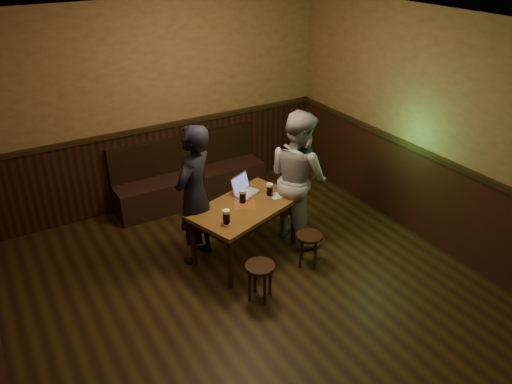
{
  "coord_description": "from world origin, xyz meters",
  "views": [
    {
      "loc": [
        -2.16,
        -3.28,
        3.56
      ],
      "look_at": [
        0.39,
        1.02,
        0.89
      ],
      "focal_mm": 35.0,
      "sensor_mm": 36.0,
      "label": 1
    }
  ],
  "objects_px": {
    "bench": "(190,181)",
    "stool_left": "(260,272)",
    "pint_mid": "(243,196)",
    "pub_table": "(245,212)",
    "person_suit": "(194,196)",
    "pint_right": "(270,190)",
    "laptop": "(244,189)",
    "stool_right": "(309,241)",
    "pint_left": "(226,217)",
    "person_grey": "(298,177)"
  },
  "relations": [
    {
      "from": "stool_right",
      "to": "person_grey",
      "type": "relative_size",
      "value": 0.24
    },
    {
      "from": "pub_table",
      "to": "pint_right",
      "type": "distance_m",
      "value": 0.41
    },
    {
      "from": "bench",
      "to": "person_grey",
      "type": "height_order",
      "value": "person_grey"
    },
    {
      "from": "bench",
      "to": "stool_right",
      "type": "distance_m",
      "value": 2.24
    },
    {
      "from": "bench",
      "to": "pint_mid",
      "type": "height_order",
      "value": "bench"
    },
    {
      "from": "stool_left",
      "to": "person_suit",
      "type": "xyz_separation_m",
      "value": [
        -0.26,
        1.03,
        0.51
      ]
    },
    {
      "from": "stool_left",
      "to": "pub_table",
      "type": "bearing_deg",
      "value": 71.13
    },
    {
      "from": "bench",
      "to": "pint_mid",
      "type": "xyz_separation_m",
      "value": [
        0.01,
        -1.55,
        0.46
      ]
    },
    {
      "from": "stool_right",
      "to": "pint_mid",
      "type": "xyz_separation_m",
      "value": [
        -0.53,
        0.62,
        0.44
      ]
    },
    {
      "from": "pint_mid",
      "to": "pint_right",
      "type": "height_order",
      "value": "pint_mid"
    },
    {
      "from": "pint_mid",
      "to": "person_suit",
      "type": "distance_m",
      "value": 0.56
    },
    {
      "from": "stool_right",
      "to": "pint_left",
      "type": "distance_m",
      "value": 1.06
    },
    {
      "from": "laptop",
      "to": "bench",
      "type": "bearing_deg",
      "value": 70.6
    },
    {
      "from": "pint_mid",
      "to": "stool_left",
      "type": "bearing_deg",
      "value": -107.92
    },
    {
      "from": "pint_left",
      "to": "pint_right",
      "type": "xyz_separation_m",
      "value": [
        0.74,
        0.3,
        -0.0
      ]
    },
    {
      "from": "pint_mid",
      "to": "laptop",
      "type": "distance_m",
      "value": 0.24
    },
    {
      "from": "bench",
      "to": "stool_right",
      "type": "bearing_deg",
      "value": -76.15
    },
    {
      "from": "laptop",
      "to": "person_grey",
      "type": "bearing_deg",
      "value": -45.88
    },
    {
      "from": "laptop",
      "to": "person_suit",
      "type": "bearing_deg",
      "value": 156.38
    },
    {
      "from": "pint_right",
      "to": "laptop",
      "type": "relative_size",
      "value": 0.41
    },
    {
      "from": "bench",
      "to": "stool_left",
      "type": "distance_m",
      "value": 2.42
    },
    {
      "from": "pub_table",
      "to": "person_grey",
      "type": "bearing_deg",
      "value": -16.01
    },
    {
      "from": "pub_table",
      "to": "bench",
      "type": "bearing_deg",
      "value": 71.67
    },
    {
      "from": "stool_left",
      "to": "pint_mid",
      "type": "distance_m",
      "value": 0.99
    },
    {
      "from": "stool_left",
      "to": "laptop",
      "type": "bearing_deg",
      "value": 68.75
    },
    {
      "from": "stool_left",
      "to": "pint_mid",
      "type": "xyz_separation_m",
      "value": [
        0.28,
        0.85,
        0.43
      ]
    },
    {
      "from": "pint_left",
      "to": "person_grey",
      "type": "height_order",
      "value": "person_grey"
    },
    {
      "from": "pint_right",
      "to": "pint_mid",
      "type": "bearing_deg",
      "value": 177.38
    },
    {
      "from": "stool_left",
      "to": "stool_right",
      "type": "bearing_deg",
      "value": 15.78
    },
    {
      "from": "stool_right",
      "to": "pint_mid",
      "type": "height_order",
      "value": "pint_mid"
    },
    {
      "from": "bench",
      "to": "person_grey",
      "type": "xyz_separation_m",
      "value": [
        0.77,
        -1.59,
        0.54
      ]
    },
    {
      "from": "pint_left",
      "to": "person_suit",
      "type": "xyz_separation_m",
      "value": [
        -0.15,
        0.49,
        0.07
      ]
    },
    {
      "from": "pint_right",
      "to": "laptop",
      "type": "height_order",
      "value": "laptop"
    },
    {
      "from": "pint_left",
      "to": "pint_right",
      "type": "height_order",
      "value": "pint_left"
    },
    {
      "from": "bench",
      "to": "pub_table",
      "type": "distance_m",
      "value": 1.65
    },
    {
      "from": "pint_left",
      "to": "laptop",
      "type": "height_order",
      "value": "laptop"
    },
    {
      "from": "stool_right",
      "to": "person_suit",
      "type": "xyz_separation_m",
      "value": [
        -1.06,
        0.8,
        0.52
      ]
    },
    {
      "from": "stool_left",
      "to": "stool_right",
      "type": "height_order",
      "value": "stool_left"
    },
    {
      "from": "stool_left",
      "to": "bench",
      "type": "bearing_deg",
      "value": 83.66
    },
    {
      "from": "bench",
      "to": "laptop",
      "type": "bearing_deg",
      "value": -84.1
    },
    {
      "from": "pint_mid",
      "to": "person_suit",
      "type": "relative_size",
      "value": 0.1
    },
    {
      "from": "person_suit",
      "to": "pint_left",
      "type": "bearing_deg",
      "value": 70.61
    },
    {
      "from": "bench",
      "to": "person_grey",
      "type": "relative_size",
      "value": 1.29
    },
    {
      "from": "laptop",
      "to": "pint_left",
      "type": "bearing_deg",
      "value": -160.29
    },
    {
      "from": "stool_left",
      "to": "pint_right",
      "type": "xyz_separation_m",
      "value": [
        0.64,
        0.83,
        0.43
      ]
    },
    {
      "from": "pub_table",
      "to": "person_grey",
      "type": "xyz_separation_m",
      "value": [
        0.77,
        0.03,
        0.25
      ]
    },
    {
      "from": "pub_table",
      "to": "stool_left",
      "type": "height_order",
      "value": "pub_table"
    },
    {
      "from": "stool_left",
      "to": "stool_right",
      "type": "distance_m",
      "value": 0.84
    },
    {
      "from": "bench",
      "to": "pint_left",
      "type": "height_order",
      "value": "bench"
    },
    {
      "from": "stool_left",
      "to": "person_suit",
      "type": "height_order",
      "value": "person_suit"
    }
  ]
}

